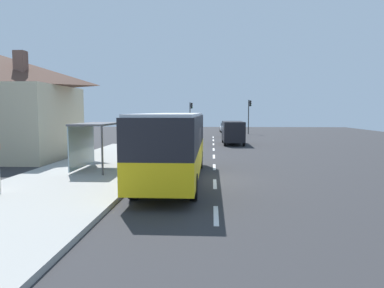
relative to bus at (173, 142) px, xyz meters
The scene contains 21 objects.
ground_plane 14.56m from the bus, 83.19° to the left, with size 56.00×92.00×0.04m, color #2D2D30.
sidewalk_platform 5.53m from the bus, 153.47° to the left, with size 6.20×30.00×0.18m, color #999993.
lane_stripe_seg_0 6.26m from the bus, 70.88° to the right, with size 0.16×2.20×0.01m, color silver.
lane_stripe_seg_1 2.77m from the bus, 18.57° to the right, with size 0.16×2.20×0.01m, color silver.
lane_stripe_seg_2 5.11m from the bus, 65.68° to the left, with size 0.16×2.20×0.01m, color silver.
lane_stripe_seg_3 9.72m from the bus, 78.14° to the left, with size 0.16×2.20×0.01m, color silver.
lane_stripe_seg_4 14.59m from the bus, 82.21° to the left, with size 0.16×2.20×0.01m, color silver.
lane_stripe_seg_5 19.53m from the bus, 84.21° to the left, with size 0.16×2.20×0.01m, color silver.
lane_stripe_seg_6 24.49m from the bus, 85.39° to the left, with size 0.16×2.20×0.01m, color silver.
lane_stripe_seg_7 29.46m from the bus, 86.17° to the left, with size 0.16×2.20×0.01m, color silver.
bus is the anchor object (origin of this frame).
white_van 19.84m from the bus, 78.62° to the left, with size 2.11×5.24×2.30m.
sedan_near 40.24m from the bus, 84.27° to the left, with size 1.97×4.46×1.52m.
sedan_far 30.18m from the bus, 82.35° to the left, with size 1.86×4.41×1.52m.
recycling_bin_green 3.41m from the bus, 141.08° to the left, with size 0.52×0.52×0.95m, color green.
recycling_bin_orange 3.86m from the bus, 132.57° to the left, with size 0.52×0.52×0.95m, color orange.
recycling_bin_yellow 4.38m from the bus, 126.12° to the left, with size 0.52×0.52×0.95m, color yellow.
recycling_bin_red 4.95m from the bus, 121.20° to the left, with size 0.52×0.52×0.95m, color red.
traffic_light_near_side 36.91m from the bus, 78.72° to the left, with size 0.49×0.28×4.96m.
traffic_light_far_side 37.02m from the bus, 92.14° to the left, with size 0.49×0.28×4.65m.
bus_shelter 5.21m from the bus, 154.64° to the left, with size 1.80×4.00×2.50m.
Camera 1 is at (0.11, -17.25, 3.30)m, focal length 33.76 mm.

